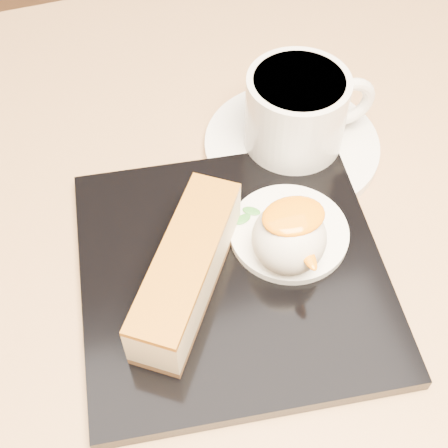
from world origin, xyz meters
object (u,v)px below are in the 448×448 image
object	(u,v)px
dessert_plate	(232,272)
ice_cream_scoop	(289,238)
cheesecake	(187,270)
table	(213,379)
saucer	(292,145)
coffee_cup	(298,110)

from	to	relation	value
dessert_plate	ice_cream_scoop	xyz separation A→B (m)	(0.04, -0.00, 0.03)
cheesecake	table	bearing A→B (deg)	-70.01
ice_cream_scoop	saucer	size ratio (longest dim) A/B	0.35
table	coffee_cup	world-z (taller)	coffee_cup
saucer	cheesecake	bearing A→B (deg)	-138.16
saucer	table	bearing A→B (deg)	-133.54
table	saucer	bearing A→B (deg)	46.46
dessert_plate	saucer	size ratio (longest dim) A/B	1.47
cheesecake	dessert_plate	bearing A→B (deg)	-46.04
table	dessert_plate	size ratio (longest dim) A/B	3.64
dessert_plate	table	bearing A→B (deg)	-155.66
table	dessert_plate	world-z (taller)	dessert_plate
cheesecake	saucer	xyz separation A→B (m)	(0.13, 0.11, -0.03)
table	coffee_cup	bearing A→B (deg)	45.89
dessert_plate	ice_cream_scoop	world-z (taller)	ice_cream_scoop
coffee_cup	ice_cream_scoop	bearing A→B (deg)	-112.25
dessert_plate	ice_cream_scoop	bearing A→B (deg)	-7.13
cheesecake	coffee_cup	world-z (taller)	coffee_cup
dessert_plate	ice_cream_scoop	size ratio (longest dim) A/B	4.15
dessert_plate	coffee_cup	bearing A→B (deg)	49.21
ice_cream_scoop	dessert_plate	bearing A→B (deg)	172.87
dessert_plate	saucer	bearing A→B (deg)	49.89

